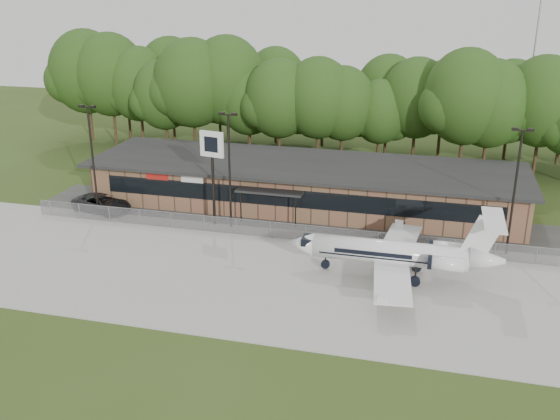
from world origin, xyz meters
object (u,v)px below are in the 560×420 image
(pole_sign, at_px, (212,154))
(suv, at_px, (102,203))
(terminal, at_px, (305,184))
(business_jet, at_px, (397,254))

(pole_sign, bearing_deg, suv, -171.62)
(terminal, bearing_deg, pole_sign, -132.90)
(terminal, relative_size, pole_sign, 4.83)
(suv, relative_size, pole_sign, 0.68)
(terminal, height_order, business_jet, business_jet)
(business_jet, xyz_separation_m, pole_sign, (-16.49, 6.64, 4.58))
(business_jet, relative_size, pole_sign, 1.86)
(business_jet, bearing_deg, suv, 165.35)
(business_jet, height_order, suv, business_jet)
(pole_sign, bearing_deg, terminal, 58.49)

